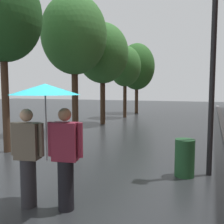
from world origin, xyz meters
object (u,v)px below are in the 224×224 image
Objects in this scene: couple_under_umbrella at (46,126)px; street_lamp_post at (213,60)px; street_tree_0 at (2,16)px; street_tree_1 at (74,35)px; street_tree_3 at (125,67)px; litter_bin at (185,158)px; street_tree_2 at (103,54)px; street_tree_4 at (137,67)px.

couple_under_umbrella is 0.46× the size of street_lamp_post.
street_tree_0 is at bearing -178.02° from street_lamp_post.
street_tree_0 is at bearing -91.96° from street_tree_1.
couple_under_umbrella is (3.27, -13.03, -2.22)m from street_tree_3.
street_lamp_post is 2.27m from litter_bin.
street_tree_2 is at bearing 130.78° from street_lamp_post.
street_tree_3 is 11.84m from street_lamp_post.
street_tree_4 is 6.87× the size of litter_bin.
street_tree_3 reaches higher than street_lamp_post.
street_tree_2 is (-0.00, 3.04, -0.39)m from street_tree_1.
street_tree_0 is 0.99× the size of street_tree_2.
street_tree_4 is (-0.13, 7.12, -0.11)m from street_tree_2.
street_tree_0 is 1.12× the size of street_tree_3.
street_lamp_post reaches higher than couple_under_umbrella.
street_tree_3 is at bearing 88.85° from street_tree_0.
street_tree_4 is (-0.21, 3.55, 0.30)m from street_tree_3.
couple_under_umbrella is (3.48, -16.58, -2.52)m from street_tree_4.
street_tree_4 reaches higher than street_tree_0.
street_tree_1 is 3.06m from street_tree_2.
litter_bin is at bearing -149.98° from street_lamp_post.
street_tree_4 reaches higher than litter_bin.
street_tree_3 is 13.61m from couple_under_umbrella.
couple_under_umbrella is at bearing -128.95° from litter_bin.
street_tree_1 is 7.29× the size of litter_bin.
litter_bin is (5.22, -10.62, -3.17)m from street_tree_3.
street_lamp_post is (5.95, 0.21, -1.59)m from street_tree_0.
street_tree_3 is at bearing -86.58° from street_tree_4.
street_tree_4 is at bearing 110.97° from litter_bin.
street_tree_1 is 1.23× the size of street_tree_3.
street_lamp_post is at bearing 30.02° from litter_bin.
street_tree_0 is at bearing -91.15° from street_tree_3.
litter_bin is at bearing -37.11° from street_tree_1.
street_tree_1 reaches higher than street_tree_4.
street_tree_4 reaches higher than couple_under_umbrella.
street_tree_1 is 7.74m from litter_bin.
couple_under_umbrella is 3.87m from street_lamp_post.
street_lamp_post is at bearing 1.98° from street_tree_0.
street_tree_1 reaches higher than street_lamp_post.
street_tree_1 is (0.13, 3.91, 0.20)m from street_tree_0.
street_tree_1 reaches higher than street_tree_3.
street_lamp_post is at bearing -32.52° from street_tree_1.
street_tree_1 is at bearing 142.89° from litter_bin.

